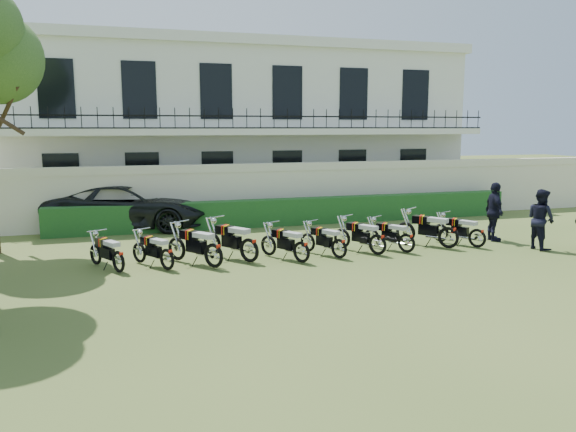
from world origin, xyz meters
name	(u,v)px	position (x,y,z in m)	size (l,w,h in m)	color
ground	(344,273)	(0.00, 0.00, 0.00)	(100.00, 100.00, 0.00)	#3E5421
perimeter_wall	(265,193)	(0.00, 8.00, 1.17)	(30.00, 0.35, 2.30)	beige
hedge	(296,211)	(1.00, 7.20, 0.50)	(18.00, 0.60, 1.00)	#19481C
building	(234,126)	(0.00, 13.96, 3.71)	(20.40, 9.60, 7.40)	silver
motorcycle_0	(118,256)	(-5.51, 1.58, 0.45)	(0.94, 1.59, 0.97)	black
motorcycle_1	(167,254)	(-4.31, 1.48, 0.45)	(1.03, 1.54, 0.97)	black
motorcycle_2	(214,250)	(-3.12, 1.34, 0.52)	(1.31, 1.72, 1.13)	black
motorcycle_3	(249,244)	(-2.09, 1.66, 0.53)	(1.29, 1.78, 1.15)	black
motorcycle_4	(302,247)	(-0.73, 1.23, 0.47)	(1.01, 1.64, 1.01)	black
motorcycle_5	(339,244)	(0.44, 1.41, 0.44)	(0.93, 1.60, 0.96)	black
motorcycle_6	(378,239)	(1.67, 1.49, 0.48)	(1.03, 1.71, 1.04)	black
motorcycle_7	(407,238)	(2.61, 1.50, 0.45)	(0.99, 1.58, 0.98)	black
motorcycle_8	(449,232)	(4.12, 1.66, 0.52)	(1.29, 1.76, 1.14)	black
motorcycle_9	(477,234)	(5.04, 1.51, 0.46)	(0.96, 1.66, 1.00)	black
suv	(128,206)	(-5.12, 8.21, 0.81)	(2.69, 5.84, 1.62)	black
officer_4	(541,219)	(6.79, 0.88, 0.92)	(0.90, 0.70, 1.84)	black
officer_5	(494,212)	(6.24, 2.36, 0.96)	(1.13, 0.47, 1.92)	black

